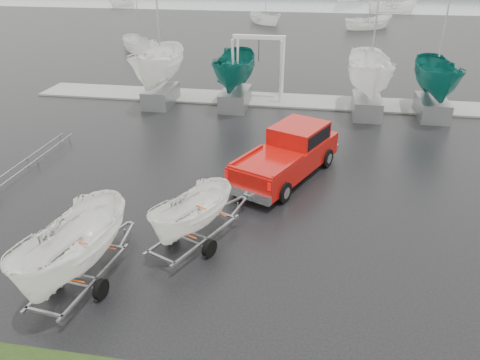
% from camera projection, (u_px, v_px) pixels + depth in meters
% --- Properties ---
extents(ground_plane, '(120.00, 120.00, 0.00)m').
position_uv_depth(ground_plane, '(221.00, 191.00, 19.24)').
color(ground_plane, black).
rests_on(ground_plane, ground).
extents(dock, '(30.00, 3.00, 0.12)m').
position_uv_depth(dock, '(261.00, 99.00, 30.68)').
color(dock, gray).
rests_on(dock, ground).
extents(pickup_truck, '(4.50, 6.56, 2.08)m').
position_uv_depth(pickup_truck, '(290.00, 152.00, 20.19)').
color(pickup_truck, '#A10C08').
rests_on(pickup_truck, ground).
extents(trailer_hitched, '(2.56, 3.77, 4.26)m').
position_uv_depth(trailer_hitched, '(191.00, 184.00, 14.70)').
color(trailer_hitched, gray).
rests_on(trailer_hitched, ground).
extents(trailer_parked, '(2.00, 3.72, 5.24)m').
position_uv_depth(trailer_parked, '(66.00, 204.00, 12.51)').
color(trailer_parked, gray).
rests_on(trailer_parked, ground).
extents(boat_hoist, '(3.30, 2.18, 4.12)m').
position_uv_depth(boat_hoist, '(259.00, 59.00, 29.54)').
color(boat_hoist, silver).
rests_on(boat_hoist, ground).
extents(keelboat_0, '(2.50, 3.20, 10.67)m').
position_uv_depth(keelboat_0, '(157.00, 40.00, 28.09)').
color(keelboat_0, gray).
rests_on(keelboat_0, ground).
extents(keelboat_1, '(2.29, 3.20, 7.18)m').
position_uv_depth(keelboat_1, '(235.00, 49.00, 27.71)').
color(keelboat_1, gray).
rests_on(keelboat_1, ground).
extents(keelboat_2, '(2.53, 3.20, 10.70)m').
position_uv_depth(keelboat_2, '(374.00, 46.00, 26.17)').
color(keelboat_2, gray).
rests_on(keelboat_2, ground).
extents(keelboat_3, '(2.26, 3.20, 10.43)m').
position_uv_depth(keelboat_3, '(442.00, 56.00, 26.07)').
color(keelboat_3, gray).
rests_on(keelboat_3, ground).
extents(mast_rack_0, '(0.56, 6.50, 0.06)m').
position_uv_depth(mast_rack_0, '(32.00, 159.00, 21.31)').
color(mast_rack_0, gray).
rests_on(mast_rack_0, ground).
extents(moored_boat_0, '(3.33, 3.33, 11.10)m').
position_uv_depth(moored_boat_0, '(141.00, 52.00, 44.73)').
color(moored_boat_0, white).
rests_on(moored_boat_0, ground).
extents(moored_boat_1, '(3.30, 3.31, 11.08)m').
position_uv_depth(moored_boat_1, '(265.00, 24.00, 61.19)').
color(moored_boat_1, white).
rests_on(moored_boat_1, ground).
extents(moored_boat_2, '(3.60, 3.58, 11.40)m').
position_uv_depth(moored_boat_2, '(367.00, 29.00, 57.48)').
color(moored_boat_2, white).
rests_on(moored_boat_2, ground).
extents(moored_boat_3, '(3.33, 3.26, 11.77)m').
position_uv_depth(moored_boat_3, '(391.00, 12.00, 72.61)').
color(moored_boat_3, white).
rests_on(moored_boat_3, ground).
extents(moored_boat_4, '(3.03, 3.07, 11.11)m').
position_uv_depth(moored_boat_4, '(123.00, 5.00, 80.85)').
color(moored_boat_4, white).
rests_on(moored_boat_4, ground).
extents(moored_boat_5, '(3.74, 3.73, 11.47)m').
position_uv_depth(moored_boat_5, '(349.00, 1.00, 86.73)').
color(moored_boat_5, white).
rests_on(moored_boat_5, ground).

